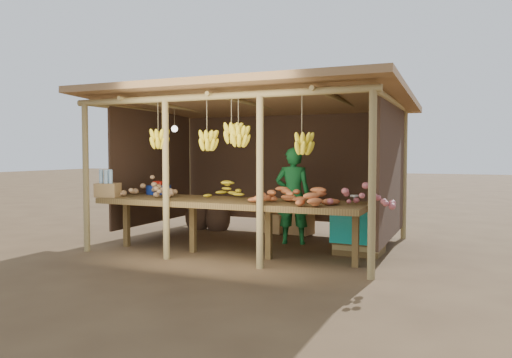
% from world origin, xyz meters
% --- Properties ---
extents(ground, '(60.00, 60.00, 0.00)m').
position_xyz_m(ground, '(0.00, 0.00, 0.00)').
color(ground, brown).
rests_on(ground, ground).
extents(stall_structure, '(4.70, 3.50, 2.43)m').
position_xyz_m(stall_structure, '(0.03, -0.08, 1.91)').
color(stall_structure, '#9E8651').
rests_on(stall_structure, ground).
extents(counter, '(3.90, 1.05, 0.80)m').
position_xyz_m(counter, '(0.00, -0.95, 0.74)').
color(counter, brown).
rests_on(counter, ground).
extents(potato_heap, '(0.90, 0.59, 0.36)m').
position_xyz_m(potato_heap, '(-1.36, -0.95, 0.98)').
color(potato_heap, '#A67E55').
rests_on(potato_heap, counter).
extents(sweet_potato_heap, '(1.07, 0.68, 0.36)m').
position_xyz_m(sweet_potato_heap, '(1.02, -1.19, 0.98)').
color(sweet_potato_heap, '#BA5F2F').
rests_on(sweet_potato_heap, counter).
extents(onion_heap, '(0.88, 0.63, 0.36)m').
position_xyz_m(onion_heap, '(1.90, -1.08, 0.98)').
color(onion_heap, '#B7595B').
rests_on(onion_heap, counter).
extents(banana_pile, '(0.56, 0.37, 0.34)m').
position_xyz_m(banana_pile, '(-0.23, -0.55, 0.97)').
color(banana_pile, yellow).
rests_on(banana_pile, counter).
extents(tomato_basin, '(0.40, 0.40, 0.21)m').
position_xyz_m(tomato_basin, '(-1.50, -0.50, 0.89)').
color(tomato_basin, navy).
rests_on(tomato_basin, counter).
extents(bottle_box, '(0.39, 0.34, 0.42)m').
position_xyz_m(bottle_box, '(-1.90, -1.26, 0.96)').
color(bottle_box, '#9E7947').
rests_on(bottle_box, counter).
extents(vendor, '(0.64, 0.50, 1.55)m').
position_xyz_m(vendor, '(0.52, 0.30, 0.78)').
color(vendor, '#176A2D').
rests_on(vendor, ground).
extents(tarp_crate, '(0.75, 0.65, 0.87)m').
position_xyz_m(tarp_crate, '(1.67, -0.08, 0.36)').
color(tarp_crate, brown).
rests_on(tarp_crate, ground).
extents(carton_stack, '(0.99, 0.45, 0.70)m').
position_xyz_m(carton_stack, '(0.19, 1.15, 0.31)').
color(carton_stack, '#9E7947').
rests_on(carton_stack, ground).
extents(burlap_sacks, '(0.92, 0.48, 0.65)m').
position_xyz_m(burlap_sacks, '(-1.48, 1.08, 0.28)').
color(burlap_sacks, '#452F20').
rests_on(burlap_sacks, ground).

